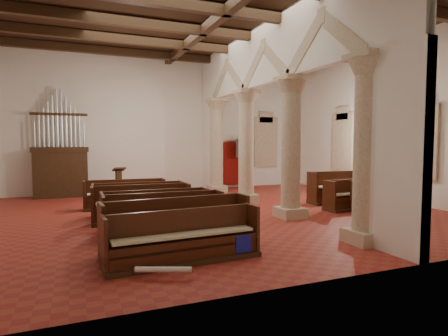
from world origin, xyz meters
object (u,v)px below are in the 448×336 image
aisle_pew_0 (379,201)px  pipe_organ (61,163)px  processional_banner (240,171)px  nave_pew_0 (185,245)px  lectern (119,184)px

aisle_pew_0 → pipe_organ: bearing=146.2°
processional_banner → nave_pew_0: size_ratio=0.87×
nave_pew_0 → aisle_pew_0: bearing=16.0°
lectern → processional_banner: size_ratio=0.46×
aisle_pew_0 → nave_pew_0: bearing=-156.7°
lectern → nave_pew_0: bearing=-103.0°
pipe_organ → processional_banner: bearing=-0.0°
aisle_pew_0 → lectern: bearing=140.7°
lectern → nave_pew_0: 9.28m
lectern → nave_pew_0: (0.12, -9.28, -0.17)m
nave_pew_0 → aisle_pew_0: aisle_pew_0 is taller
lectern → nave_pew_0: lectern is taller
lectern → nave_pew_0: size_ratio=0.40×
processional_banner → aisle_pew_0: size_ratio=1.45×
pipe_organ → processional_banner: (7.90, -0.01, -0.55)m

